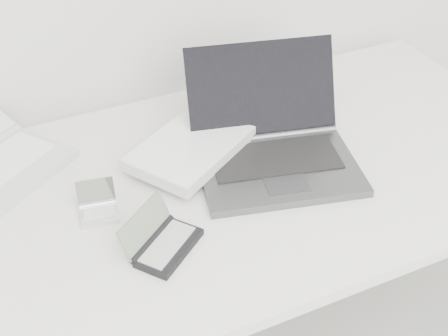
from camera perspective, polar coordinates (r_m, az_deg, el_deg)
name	(u,v)px	position (r m, az deg, el deg)	size (l,w,h in m)	color
desk	(228,191)	(1.47, 0.40, -2.13)	(1.60, 0.80, 0.73)	white
laptop_large	(242,147)	(1.46, 1.63, 1.97)	(0.57, 0.46, 0.23)	#4F5153
pda_silver	(98,209)	(1.35, -11.42, -3.65)	(0.09, 0.10, 0.07)	silver
palmtop_charcoal	(162,242)	(1.26, -5.68, -6.74)	(0.18, 0.18, 0.08)	black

